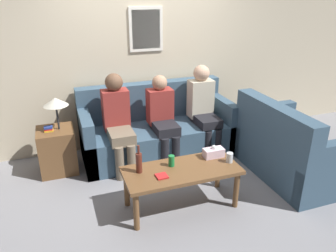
# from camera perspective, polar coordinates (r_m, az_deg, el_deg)

# --- Properties ---
(ground_plane) EXTENTS (16.00, 16.00, 0.00)m
(ground_plane) POSITION_cam_1_polar(r_m,az_deg,el_deg) (4.40, 0.19, -7.52)
(ground_plane) COLOR gray
(wall_back) EXTENTS (9.00, 0.08, 2.60)m
(wall_back) POSITION_cam_1_polar(r_m,az_deg,el_deg) (4.83, -3.87, 11.81)
(wall_back) COLOR beige
(wall_back) RESTS_ON ground_plane
(couch_main) EXTENTS (2.11, 0.89, 0.98)m
(couch_main) POSITION_cam_1_polar(r_m,az_deg,el_deg) (4.70, -2.01, -0.88)
(couch_main) COLOR #385166
(couch_main) RESTS_ON ground_plane
(couch_side) EXTENTS (0.89, 1.41, 0.98)m
(couch_side) POSITION_cam_1_polar(r_m,az_deg,el_deg) (4.41, 20.42, -4.08)
(couch_side) COLOR #385166
(couch_side) RESTS_ON ground_plane
(coffee_table) EXTENTS (1.23, 0.54, 0.47)m
(coffee_table) POSITION_cam_1_polar(r_m,az_deg,el_deg) (3.52, 2.37, -8.37)
(coffee_table) COLOR brown
(coffee_table) RESTS_ON ground_plane
(side_table_with_lamp) EXTENTS (0.45, 0.45, 1.00)m
(side_table_with_lamp) POSITION_cam_1_polar(r_m,az_deg,el_deg) (4.46, -18.71, -3.48)
(side_table_with_lamp) COLOR brown
(side_table_with_lamp) RESTS_ON ground_plane
(wine_bottle) EXTENTS (0.06, 0.06, 0.31)m
(wine_bottle) POSITION_cam_1_polar(r_m,az_deg,el_deg) (3.38, -5.08, -6.31)
(wine_bottle) COLOR #562319
(wine_bottle) RESTS_ON coffee_table
(drinking_glass) EXTENTS (0.07, 0.07, 0.11)m
(drinking_glass) POSITION_cam_1_polar(r_m,az_deg,el_deg) (3.65, 10.66, -5.41)
(drinking_glass) COLOR silver
(drinking_glass) RESTS_ON coffee_table
(book_stack) EXTENTS (0.12, 0.12, 0.02)m
(book_stack) POSITION_cam_1_polar(r_m,az_deg,el_deg) (3.35, -1.10, -8.71)
(book_stack) COLOR red
(book_stack) RESTS_ON coffee_table
(soda_can) EXTENTS (0.07, 0.07, 0.12)m
(soda_can) POSITION_cam_1_polar(r_m,az_deg,el_deg) (3.51, 0.61, -6.08)
(soda_can) COLOR #197A38
(soda_can) RESTS_ON coffee_table
(tissue_box) EXTENTS (0.23, 0.12, 0.14)m
(tissue_box) POSITION_cam_1_polar(r_m,az_deg,el_deg) (3.73, 7.94, -4.58)
(tissue_box) COLOR silver
(tissue_box) RESTS_ON coffee_table
(person_left) EXTENTS (0.34, 0.64, 1.24)m
(person_left) POSITION_cam_1_polar(r_m,az_deg,el_deg) (4.26, -8.72, 1.29)
(person_left) COLOR #756651
(person_left) RESTS_ON ground_plane
(person_middle) EXTENTS (0.34, 0.59, 1.17)m
(person_middle) POSITION_cam_1_polar(r_m,az_deg,el_deg) (4.42, -0.95, 1.82)
(person_middle) COLOR black
(person_middle) RESTS_ON ground_plane
(person_right) EXTENTS (0.34, 0.61, 1.25)m
(person_right) POSITION_cam_1_polar(r_m,az_deg,el_deg) (4.67, 6.20, 3.46)
(person_right) COLOR black
(person_right) RESTS_ON ground_plane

